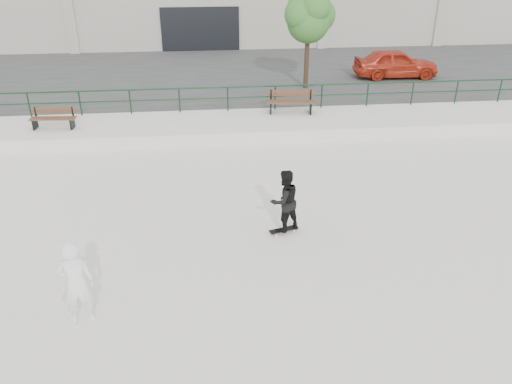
{
  "coord_description": "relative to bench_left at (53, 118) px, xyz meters",
  "views": [
    {
      "loc": [
        0.01,
        -9.54,
        6.88
      ],
      "look_at": [
        1.24,
        2.0,
        1.04
      ],
      "focal_mm": 35.0,
      "sensor_mm": 36.0,
      "label": 1
    }
  ],
  "objects": [
    {
      "name": "red_car",
      "position": [
        15.72,
        6.34,
        0.34
      ],
      "size": [
        4.32,
        1.85,
        1.45
      ],
      "primitive_type": "imported",
      "rotation": [
        0.0,
        0.0,
        1.54
      ],
      "color": "red",
      "rests_on": "parking_strip"
    },
    {
      "name": "bench_left",
      "position": [
        0.0,
        0.0,
        0.0
      ],
      "size": [
        1.71,
        0.61,
        0.78
      ],
      "rotation": [
        0.0,
        0.0,
        -0.07
      ],
      "color": "brown",
      "rests_on": "ledge"
    },
    {
      "name": "skateboard",
      "position": [
        7.65,
        -7.7,
        -0.81
      ],
      "size": [
        0.8,
        0.42,
        0.09
      ],
      "rotation": [
        0.0,
        0.0,
        0.3
      ],
      "color": "black",
      "rests_on": "ground"
    },
    {
      "name": "bench_right",
      "position": [
        9.29,
        0.95,
        0.07
      ],
      "size": [
        2.03,
        0.84,
        0.91
      ],
      "rotation": [
        0.0,
        0.0,
        -0.14
      ],
      "color": "brown",
      "rests_on": "ledge"
    },
    {
      "name": "ground",
      "position": [
        5.71,
        -9.32,
        -0.88
      ],
      "size": [
        120.0,
        120.0,
        0.0
      ],
      "primitive_type": "plane",
      "color": "silver",
      "rests_on": "ground"
    },
    {
      "name": "railing",
      "position": [
        5.71,
        1.48,
        0.36
      ],
      "size": [
        28.0,
        0.06,
        1.03
      ],
      "color": "#14371D",
      "rests_on": "ledge"
    },
    {
      "name": "ledge",
      "position": [
        5.71,
        0.18,
        -0.63
      ],
      "size": [
        30.0,
        3.0,
        0.5
      ],
      "primitive_type": "cube",
      "color": "silver",
      "rests_on": "ground"
    },
    {
      "name": "parking_strip",
      "position": [
        5.71,
        8.68,
        -0.63
      ],
      "size": [
        60.0,
        14.0,
        0.5
      ],
      "primitive_type": "cube",
      "color": "#393939",
      "rests_on": "ground"
    },
    {
      "name": "standing_skater",
      "position": [
        7.65,
        -7.7,
        0.06
      ],
      "size": [
        1.01,
        0.92,
        1.69
      ],
      "primitive_type": "imported",
      "rotation": [
        0.0,
        0.0,
        3.56
      ],
      "color": "black",
      "rests_on": "skateboard"
    },
    {
      "name": "tree",
      "position": [
        10.71,
        4.79,
        2.94
      ],
      "size": [
        2.49,
        2.21,
        4.43
      ],
      "color": "#402B20",
      "rests_on": "parking_strip"
    },
    {
      "name": "seated_skater",
      "position": [
        3.08,
        -10.69,
        0.06
      ],
      "size": [
        0.75,
        0.55,
        1.89
      ],
      "primitive_type": "imported",
      "rotation": [
        0.0,
        0.0,
        3.29
      ],
      "color": "white",
      "rests_on": "ground"
    }
  ]
}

